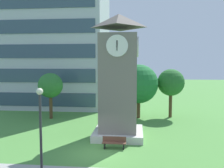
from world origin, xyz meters
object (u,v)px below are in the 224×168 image
object	(u,v)px
street_lamp	(40,123)
tree_by_building	(50,86)
clock_tower	(119,83)
park_bench	(114,142)
tree_near_tower	(171,83)
tree_streetside	(139,84)

from	to	relation	value
street_lamp	tree_by_building	world-z (taller)	tree_by_building
clock_tower	park_bench	world-z (taller)	clock_tower
street_lamp	tree_near_tower	distance (m)	19.18
park_bench	tree_streetside	xyz separation A→B (m)	(1.90, 10.58, 3.56)
clock_tower	street_lamp	bearing A→B (deg)	-112.89
clock_tower	street_lamp	distance (m)	9.34
street_lamp	tree_streetside	world-z (taller)	tree_streetside
clock_tower	tree_streetside	xyz separation A→B (m)	(1.79, 7.57, -0.73)
clock_tower	tree_by_building	size ratio (longest dim) A/B	1.99
street_lamp	tree_by_building	distance (m)	15.49
tree_streetside	tree_by_building	bearing A→B (deg)	-172.48
clock_tower	tree_near_tower	distance (m)	10.05
tree_near_tower	tree_by_building	bearing A→B (deg)	-171.42
tree_by_building	clock_tower	bearing A→B (deg)	-36.64
clock_tower	tree_streetside	world-z (taller)	clock_tower
tree_streetside	tree_near_tower	world-z (taller)	tree_streetside
clock_tower	park_bench	size ratio (longest dim) A/B	5.88
park_bench	tree_streetside	bearing A→B (deg)	79.84
street_lamp	tree_near_tower	xyz separation A→B (m)	(9.17, 16.82, 0.89)
park_bench	tree_by_building	size ratio (longest dim) A/B	0.34
tree_near_tower	street_lamp	bearing A→B (deg)	-118.59
park_bench	tree_streetside	world-z (taller)	tree_streetside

